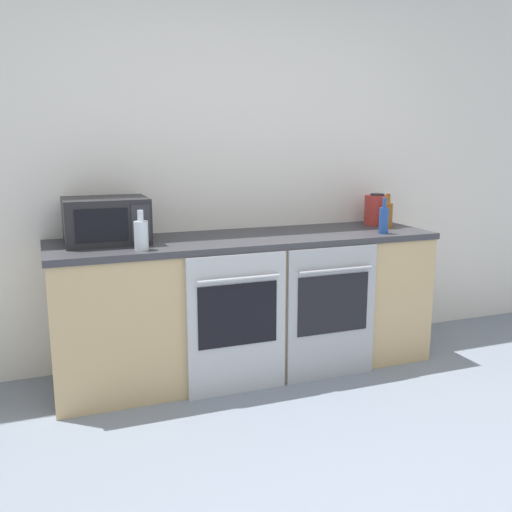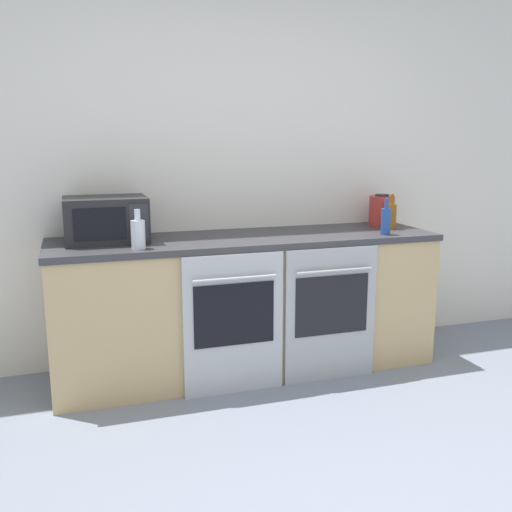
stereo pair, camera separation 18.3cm
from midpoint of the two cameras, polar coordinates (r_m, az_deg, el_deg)
wall_back at (r=3.91m, az=-4.12°, el=8.82°), size 10.00×0.06×2.60m
counter_back at (r=3.71m, az=-2.33°, el=-4.75°), size 2.45×0.67×0.88m
oven_left at (r=3.35m, az=-3.47°, el=-6.81°), size 0.60×0.06×0.84m
oven_right at (r=3.58m, az=6.12°, el=-5.66°), size 0.60×0.06×0.84m
microwave at (r=3.49m, az=-16.24°, el=3.42°), size 0.48×0.38×0.27m
bottle_blue at (r=3.77m, az=11.31°, el=3.59°), size 0.06×0.06×0.23m
bottle_clear at (r=3.23m, az=-13.02°, el=2.11°), size 0.08×0.08×0.22m
bottle_amber at (r=4.01m, az=11.74°, el=4.06°), size 0.07×0.07×0.24m
kettle at (r=4.18m, az=10.75°, el=4.57°), size 0.18×0.18×0.22m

